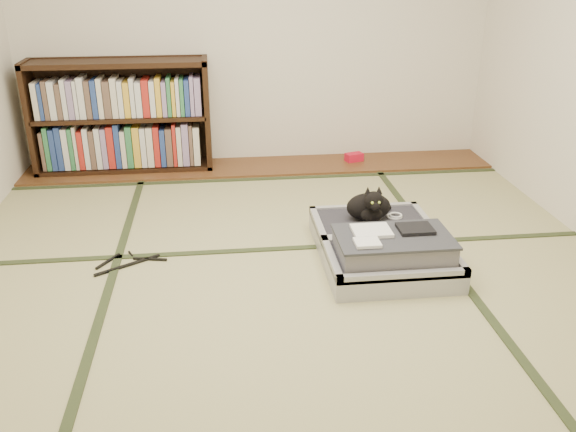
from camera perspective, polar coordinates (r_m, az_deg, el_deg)
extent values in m
plane|color=tan|center=(3.52, -0.15, -6.04)|extent=(4.50, 4.50, 0.00)
cube|color=brown|center=(5.34, -2.58, 4.65)|extent=(4.00, 0.50, 0.02)
cube|color=red|center=(5.47, 6.20, 5.50)|extent=(0.17, 0.13, 0.07)
plane|color=silver|center=(5.33, -3.03, 17.73)|extent=(4.00, 0.00, 4.00)
plane|color=silver|center=(1.01, 14.42, -9.28)|extent=(4.00, 0.00, 4.00)
cube|color=#2D381E|center=(3.56, -16.47, -6.66)|extent=(0.05, 4.50, 0.01)
cube|color=#2D381E|center=(3.75, 15.28, -4.91)|extent=(0.05, 4.50, 0.01)
cube|color=#2D381E|center=(3.87, -0.82, -3.08)|extent=(4.00, 0.05, 0.01)
cube|color=#2D381E|center=(5.06, -2.33, 3.49)|extent=(4.00, 0.05, 0.01)
cube|color=black|center=(5.48, -22.75, 8.36)|extent=(0.04, 0.33, 0.94)
cube|color=black|center=(5.26, -7.55, 9.42)|extent=(0.04, 0.33, 0.94)
cube|color=black|center=(5.45, -14.83, 4.48)|extent=(1.47, 0.33, 0.04)
cube|color=black|center=(5.24, -15.84, 13.61)|extent=(1.47, 0.33, 0.04)
cube|color=black|center=(5.33, -15.31, 8.94)|extent=(1.40, 0.33, 0.03)
cube|color=black|center=(5.48, -15.10, 9.37)|extent=(1.47, 0.02, 0.94)
cube|color=gray|center=(5.36, -15.10, 6.63)|extent=(1.32, 0.23, 0.40)
cube|color=gray|center=(5.26, -15.57, 10.88)|extent=(1.32, 0.23, 0.36)
cube|color=#9F9FA3|center=(3.57, 9.66, -4.77)|extent=(0.74, 0.49, 0.13)
cube|color=#2F2D35|center=(3.55, 9.70, -4.30)|extent=(0.66, 0.41, 0.10)
cube|color=#9F9FA3|center=(3.35, 10.78, -5.55)|extent=(0.74, 0.04, 0.05)
cube|color=#9F9FA3|center=(3.73, 8.81, -2.20)|extent=(0.74, 0.04, 0.05)
cube|color=#9F9FA3|center=(3.46, 4.14, -4.14)|extent=(0.04, 0.49, 0.05)
cube|color=#9F9FA3|center=(3.65, 15.05, -3.42)|extent=(0.04, 0.49, 0.05)
cube|color=#9F9FA3|center=(3.99, 7.78, -1.45)|extent=(0.74, 0.49, 0.13)
cube|color=#2F2D35|center=(3.98, 7.80, -1.01)|extent=(0.66, 0.41, 0.10)
cube|color=#9F9FA3|center=(3.77, 8.65, -1.95)|extent=(0.74, 0.04, 0.05)
cube|color=#9F9FA3|center=(4.17, 7.09, 0.72)|extent=(0.74, 0.04, 0.05)
cube|color=#9F9FA3|center=(3.90, 2.83, -0.79)|extent=(0.04, 0.49, 0.05)
cube|color=#9F9FA3|center=(4.06, 12.63, -0.31)|extent=(0.04, 0.49, 0.05)
cylinder|color=black|center=(3.75, 8.73, -2.01)|extent=(0.67, 0.02, 0.02)
cube|color=gray|center=(3.51, 9.80, -3.00)|extent=(0.63, 0.38, 0.13)
cube|color=#35363C|center=(3.48, 9.88, -1.91)|extent=(0.65, 0.40, 0.01)
cube|color=white|center=(3.49, 7.81, -1.38)|extent=(0.22, 0.18, 0.02)
cube|color=black|center=(3.55, 11.83, -1.16)|extent=(0.20, 0.16, 0.02)
cube|color=white|center=(3.34, 7.43, -2.49)|extent=(0.14, 0.12, 0.02)
cube|color=white|center=(3.31, 7.13, -6.85)|extent=(0.06, 0.01, 0.04)
cube|color=white|center=(3.35, 9.11, -6.89)|extent=(0.05, 0.01, 0.03)
cube|color=orange|center=(3.45, 14.70, -6.23)|extent=(0.05, 0.01, 0.03)
cube|color=#197F33|center=(3.41, 13.64, -6.04)|extent=(0.04, 0.01, 0.03)
ellipsoid|color=black|center=(3.94, 7.55, 0.86)|extent=(0.29, 0.19, 0.18)
ellipsoid|color=black|center=(3.88, 7.82, 0.12)|extent=(0.14, 0.10, 0.10)
ellipsoid|color=black|center=(3.81, 8.01, 1.44)|extent=(0.12, 0.11, 0.12)
sphere|color=black|center=(3.77, 8.18, 0.88)|extent=(0.06, 0.06, 0.06)
cone|color=black|center=(3.80, 7.47, 2.36)|extent=(0.04, 0.05, 0.06)
cone|color=black|center=(3.81, 8.51, 2.40)|extent=(0.04, 0.05, 0.06)
sphere|color=#A5BF33|center=(3.75, 7.89, 1.23)|extent=(0.02, 0.02, 0.02)
sphere|color=#A5BF33|center=(3.76, 8.53, 1.26)|extent=(0.02, 0.02, 0.02)
cylinder|color=black|center=(4.07, 8.56, 0.57)|extent=(0.17, 0.10, 0.03)
torus|color=white|center=(4.03, 9.93, -0.04)|extent=(0.10, 0.10, 0.01)
torus|color=white|center=(4.02, 10.03, 0.09)|extent=(0.09, 0.09, 0.01)
cube|color=black|center=(3.79, -14.76, -4.46)|extent=(0.37, 0.24, 0.01)
cube|color=black|center=(3.86, -16.50, -4.09)|extent=(0.12, 0.19, 0.01)
cube|color=black|center=(3.83, -12.78, -3.95)|extent=(0.21, 0.06, 0.01)
cylinder|color=black|center=(3.92, -14.50, -3.46)|extent=(0.04, 0.07, 0.01)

